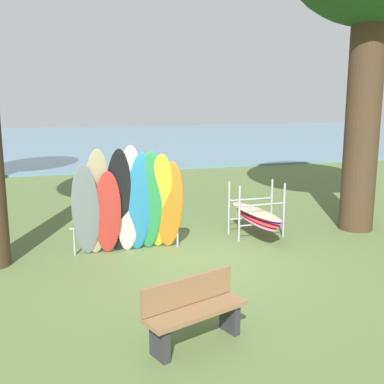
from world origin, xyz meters
TOP-DOWN VIEW (x-y plane):
  - ground_plane at (0.00, 0.00)m, footprint 80.00×80.00m
  - lake_water at (0.00, 30.07)m, footprint 80.00×36.00m
  - leaning_board_pile at (-1.22, 0.87)m, footprint 2.30×0.92m
  - board_storage_rack at (1.81, 1.39)m, footprint 1.15×2.13m
  - park_bench at (-1.05, -2.78)m, footprint 1.46×0.84m

SIDE VIEW (x-z plane):
  - ground_plane at x=0.00m, z-range 0.00..0.00m
  - lake_water at x=0.00m, z-range 0.00..0.10m
  - park_bench at x=-1.05m, z-range 0.03..0.88m
  - board_storage_rack at x=1.81m, z-range -0.13..1.12m
  - leaning_board_pile at x=-1.22m, z-range -0.09..2.18m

